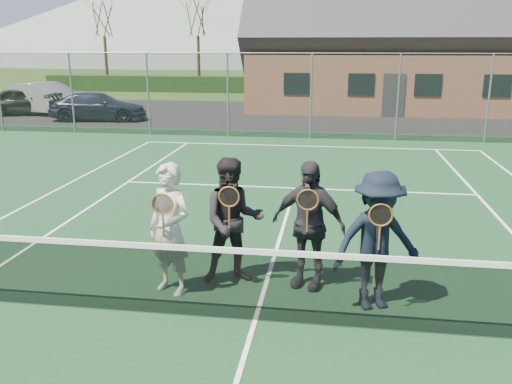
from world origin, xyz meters
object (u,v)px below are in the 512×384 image
tennis_net (255,282)px  car_a (27,101)px  car_c (98,107)px  clubhouse (400,30)px  player_b (233,221)px  car_b (48,99)px  player_d (377,241)px  player_a (170,229)px  player_c (308,224)px

tennis_net → car_a: bearing=126.9°
car_c → clubhouse: clubhouse is taller
tennis_net → player_b: size_ratio=6.49×
car_a → tennis_net: bearing=-156.5°
car_a → car_b: size_ratio=0.83×
car_c → player_d: 19.77m
tennis_net → clubhouse: clubhouse is taller
player_a → player_c: bearing=14.5°
car_a → player_c: player_c is taller
car_a → player_b: player_b is taller
car_a → player_a: bearing=-158.1°
car_a → clubhouse: (17.81, 5.63, 3.33)m
tennis_net → car_c: bearing=119.4°
car_b → player_d: size_ratio=2.59×
car_a → car_c: car_a is taller
player_c → player_d: bearing=-30.4°
player_c → player_a: bearing=-165.5°
car_a → car_b: car_b is taller
player_a → tennis_net: bearing=-27.7°
clubhouse → player_c: 23.33m
clubhouse → player_d: bearing=-96.2°
car_c → player_b: player_b is taller
car_b → player_b: bearing=-130.1°
player_b → player_d: bearing=-15.0°
player_c → car_a: bearing=129.8°
player_d → player_a: bearing=178.9°
car_b → tennis_net: (12.76, -18.48, -0.23)m
car_a → player_c: 22.45m
player_c → car_b: bearing=127.5°
tennis_net → player_c: player_c is taller
car_c → clubhouse: bearing=-69.7°
tennis_net → car_b: bearing=124.6°
car_a → player_d: player_d is taller
tennis_net → player_c: 1.32m
car_b → tennis_net: size_ratio=0.40×
car_b → tennis_net: bearing=-130.8°
car_b → player_a: (11.51, -17.83, 0.15)m
player_a → player_c: 1.88m
tennis_net → clubhouse: (4.00, 24.00, 3.45)m
clubhouse → player_b: (-4.48, -22.88, -3.07)m
car_c → player_c: player_c is taller
clubhouse → car_c: bearing=-152.7°
car_b → car_c: 3.51m
tennis_net → clubhouse: bearing=80.5°
tennis_net → player_c: size_ratio=6.49×
player_b → car_b: bearing=125.3°
player_d → car_c: bearing=124.0°
car_a → clubhouse: size_ratio=0.25×
player_b → player_c: 1.04m
tennis_net → player_a: (-1.25, 0.65, 0.38)m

